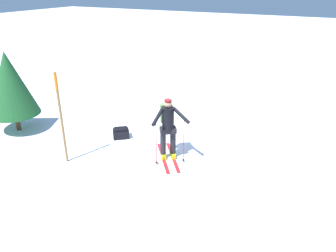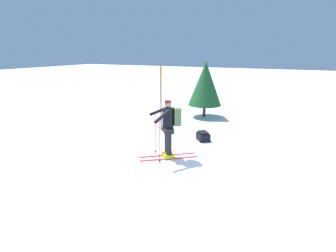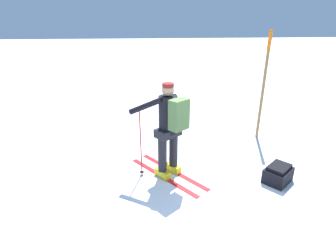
# 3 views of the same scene
# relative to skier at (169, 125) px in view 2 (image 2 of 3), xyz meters

# --- Properties ---
(ground_plane) EXTENTS (80.00, 80.00, 0.00)m
(ground_plane) POSITION_rel_skier_xyz_m (-0.57, 0.56, -0.94)
(ground_plane) COLOR white
(skier) EXTENTS (1.28, 1.52, 1.64)m
(skier) POSITION_rel_skier_xyz_m (0.00, 0.00, 0.00)
(skier) COLOR red
(skier) RESTS_ON ground_plane
(dropped_backpack) EXTENTS (0.59, 0.57, 0.31)m
(dropped_backpack) POSITION_rel_skier_xyz_m (-1.80, 0.41, -0.80)
(dropped_backpack) COLOR black
(dropped_backpack) RESTS_ON ground_plane
(trail_marker) EXTENTS (0.07, 0.07, 2.38)m
(trail_marker) POSITION_rel_skier_xyz_m (-2.24, -1.41, 0.44)
(trail_marker) COLOR olive
(trail_marker) RESTS_ON ground_plane
(pine_tree) EXTENTS (1.49, 1.49, 2.49)m
(pine_tree) POSITION_rel_skier_xyz_m (-5.01, -0.62, 0.57)
(pine_tree) COLOR #4C331E
(pine_tree) RESTS_ON ground_plane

